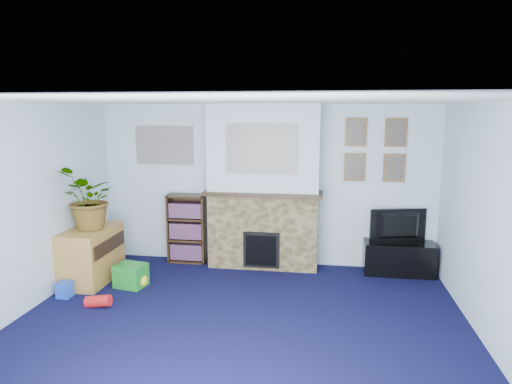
% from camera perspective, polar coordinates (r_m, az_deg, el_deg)
% --- Properties ---
extents(floor, '(5.00, 4.50, 0.01)m').
position_cam_1_polar(floor, '(5.08, -2.38, -16.88)').
color(floor, black).
rests_on(floor, ground).
extents(ceiling, '(5.00, 4.50, 0.01)m').
position_cam_1_polar(ceiling, '(4.52, -2.61, 11.33)').
color(ceiling, white).
rests_on(ceiling, wall_back).
extents(wall_back, '(5.00, 0.04, 2.40)m').
position_cam_1_polar(wall_back, '(6.83, 1.17, 0.85)').
color(wall_back, silver).
rests_on(wall_back, ground).
extents(wall_front, '(5.00, 0.04, 2.40)m').
position_cam_1_polar(wall_front, '(2.60, -12.49, -15.30)').
color(wall_front, silver).
rests_on(wall_front, ground).
extents(wall_left, '(0.04, 4.50, 2.40)m').
position_cam_1_polar(wall_left, '(5.69, -28.06, -2.27)').
color(wall_left, silver).
rests_on(wall_left, ground).
extents(wall_right, '(0.04, 4.50, 2.40)m').
position_cam_1_polar(wall_right, '(4.85, 28.00, -4.26)').
color(wall_right, silver).
rests_on(wall_right, ground).
extents(chimney_breast, '(1.72, 0.50, 2.40)m').
position_cam_1_polar(chimney_breast, '(6.64, 0.94, 0.43)').
color(chimney_breast, brown).
rests_on(chimney_breast, ground).
extents(collage_main, '(1.00, 0.03, 0.68)m').
position_cam_1_polar(collage_main, '(6.35, 0.70, 5.42)').
color(collage_main, gray).
rests_on(collage_main, chimney_breast).
extents(collage_left, '(0.90, 0.03, 0.58)m').
position_cam_1_polar(collage_left, '(7.12, -11.36, 5.74)').
color(collage_left, gray).
rests_on(collage_left, wall_back).
extents(portrait_tl, '(0.30, 0.03, 0.40)m').
position_cam_1_polar(portrait_tl, '(6.68, 12.38, 7.31)').
color(portrait_tl, brown).
rests_on(portrait_tl, wall_back).
extents(portrait_tr, '(0.30, 0.03, 0.40)m').
position_cam_1_polar(portrait_tr, '(6.74, 17.09, 7.12)').
color(portrait_tr, brown).
rests_on(portrait_tr, wall_back).
extents(portrait_bl, '(0.30, 0.03, 0.40)m').
position_cam_1_polar(portrait_bl, '(6.72, 12.22, 3.05)').
color(portrait_bl, brown).
rests_on(portrait_bl, wall_back).
extents(portrait_br, '(0.30, 0.03, 0.40)m').
position_cam_1_polar(portrait_br, '(6.78, 16.87, 2.90)').
color(portrait_br, brown).
rests_on(portrait_br, wall_back).
extents(tv_stand, '(0.97, 0.41, 0.46)m').
position_cam_1_polar(tv_stand, '(6.87, 17.38, -7.93)').
color(tv_stand, black).
rests_on(tv_stand, ground).
extents(television, '(0.81, 0.30, 0.47)m').
position_cam_1_polar(television, '(6.77, 17.57, -4.10)').
color(television, black).
rests_on(television, tv_stand).
extents(bookshelf, '(0.58, 0.28, 1.05)m').
position_cam_1_polar(bookshelf, '(7.09, -8.55, -4.69)').
color(bookshelf, '#2F1F11').
rests_on(bookshelf, ground).
extents(sideboard, '(0.53, 0.95, 0.74)m').
position_cam_1_polar(sideboard, '(6.67, -19.87, -7.53)').
color(sideboard, '#B17F38').
rests_on(sideboard, ground).
extents(potted_plant, '(0.81, 0.89, 0.83)m').
position_cam_1_polar(potted_plant, '(6.41, -20.12, -0.81)').
color(potted_plant, '#26661E').
rests_on(potted_plant, sideboard).
extents(mantel_clock, '(0.11, 0.07, 0.15)m').
position_cam_1_polar(mantel_clock, '(6.60, 0.07, 0.69)').
color(mantel_clock, gold).
rests_on(mantel_clock, chimney_breast).
extents(mantel_candle, '(0.05, 0.05, 0.17)m').
position_cam_1_polar(mantel_candle, '(6.55, 3.62, 0.69)').
color(mantel_candle, '#B2BFC6').
rests_on(mantel_candle, chimney_breast).
extents(mantel_teddy, '(0.14, 0.14, 0.14)m').
position_cam_1_polar(mantel_teddy, '(6.67, -3.27, 0.74)').
color(mantel_teddy, gray).
rests_on(mantel_teddy, chimney_breast).
extents(mantel_can, '(0.06, 0.06, 0.13)m').
position_cam_1_polar(mantel_can, '(6.53, 6.91, 0.43)').
color(mantel_can, blue).
rests_on(mantel_can, chimney_breast).
extents(green_crate, '(0.43, 0.37, 0.30)m').
position_cam_1_polar(green_crate, '(6.37, -15.37, -10.10)').
color(green_crate, '#198C26').
rests_on(green_crate, ground).
extents(toy_ball, '(0.17, 0.17, 0.17)m').
position_cam_1_polar(toy_ball, '(6.32, -14.13, -10.68)').
color(toy_ball, yellow).
rests_on(toy_ball, ground).
extents(toy_block, '(0.17, 0.17, 0.20)m').
position_cam_1_polar(toy_block, '(6.30, -22.80, -11.08)').
color(toy_block, blue).
rests_on(toy_block, ground).
extents(toy_tube, '(0.32, 0.14, 0.18)m').
position_cam_1_polar(toy_tube, '(5.88, -19.11, -12.77)').
color(toy_tube, red).
rests_on(toy_tube, ground).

